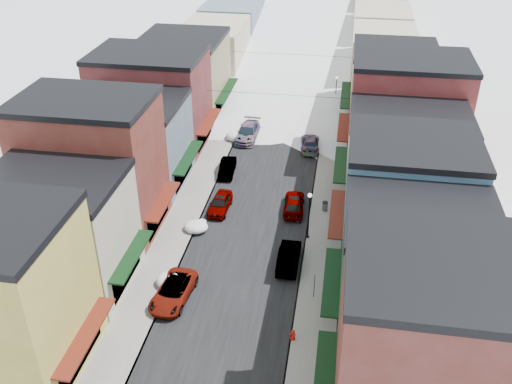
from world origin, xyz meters
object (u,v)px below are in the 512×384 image
(car_silver_sedan, at_px, (220,203))
(fire_hydrant, at_px, (293,335))
(car_green_sedan, at_px, (289,257))
(car_white_suv, at_px, (173,292))
(car_dark_hatch, at_px, (227,168))
(streetlamp_near, at_px, (309,210))
(trash_can, at_px, (325,206))

(car_silver_sedan, relative_size, fire_hydrant, 5.47)
(car_green_sedan, bearing_deg, car_white_suv, 34.59)
(car_dark_hatch, distance_m, streetlamp_near, 14.41)
(car_silver_sedan, height_order, car_dark_hatch, car_silver_sedan)
(car_silver_sedan, xyz_separation_m, streetlamp_near, (8.70, -3.40, 2.26))
(car_dark_hatch, height_order, streetlamp_near, streetlamp_near)
(car_dark_hatch, relative_size, trash_can, 4.61)
(car_dark_hatch, xyz_separation_m, car_green_sedan, (8.25, -14.58, 0.09))
(car_white_suv, relative_size, car_green_sedan, 1.10)
(trash_can, relative_size, streetlamp_near, 0.21)
(car_dark_hatch, relative_size, streetlamp_near, 0.95)
(car_silver_sedan, bearing_deg, fire_hydrant, -59.52)
(car_white_suv, bearing_deg, trash_can, 58.63)
(car_green_sedan, distance_m, trash_can, 9.02)
(trash_can, distance_m, streetlamp_near, 5.40)
(car_silver_sedan, relative_size, trash_can, 4.74)
(car_white_suv, height_order, car_silver_sedan, car_silver_sedan)
(car_dark_hatch, height_order, fire_hydrant, car_dark_hatch)
(car_green_sedan, bearing_deg, car_dark_hatch, -60.49)
(car_silver_sedan, relative_size, car_dark_hatch, 1.03)
(fire_hydrant, bearing_deg, car_silver_sedan, 118.64)
(car_white_suv, relative_size, car_silver_sedan, 1.20)
(car_green_sedan, relative_size, trash_can, 5.18)
(car_white_suv, height_order, fire_hydrant, car_white_suv)
(car_white_suv, bearing_deg, car_silver_sedan, 91.96)
(car_white_suv, height_order, trash_can, car_white_suv)
(fire_hydrant, relative_size, streetlamp_near, 0.18)
(car_green_sedan, relative_size, fire_hydrant, 5.97)
(car_silver_sedan, distance_m, fire_hydrant, 18.15)
(car_white_suv, xyz_separation_m, streetlamp_near, (9.50, 9.67, 2.27))
(fire_hydrant, distance_m, streetlamp_near, 12.78)
(car_green_sedan, xyz_separation_m, trash_can, (2.50, 8.67, -0.17))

